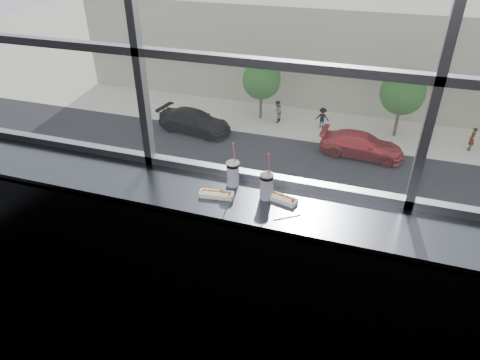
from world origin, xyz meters
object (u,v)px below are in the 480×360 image
(car_near_c, at_px, (356,211))
(pedestrian_b, at_px, (323,116))
(soda_cup_left, at_px, (233,173))
(hotdog_tray_right, at_px, (281,198))
(wrapper, at_px, (215,195))
(pedestrian_d, at_px, (472,137))
(tree_center, at_px, (403,93))
(car_near_a, at_px, (98,163))
(hotdog_tray_left, at_px, (216,194))
(pedestrian_a, at_px, (277,110))
(loose_straw, at_px, (287,217))
(car_far_a, at_px, (194,118))
(car_near_b, at_px, (245,191))
(car_far_b, at_px, (362,141))
(soda_cup_right, at_px, (267,185))
(tree_left, at_px, (261,80))

(car_near_c, height_order, pedestrian_b, car_near_c)
(soda_cup_left, bearing_deg, hotdog_tray_right, -12.94)
(hotdog_tray_right, relative_size, wrapper, 2.26)
(pedestrian_d, relative_size, tree_center, 0.40)
(wrapper, xyz_separation_m, car_near_a, (-14.27, 16.31, -11.01))
(hotdog_tray_left, height_order, pedestrian_a, hotdog_tray_left)
(loose_straw, height_order, car_far_a, loose_straw)
(soda_cup_left, height_order, tree_center, soda_cup_left)
(hotdog_tray_left, bearing_deg, car_near_b, 99.13)
(pedestrian_a, xyz_separation_m, tree_center, (8.81, 0.33, 2.25))
(loose_straw, height_order, car_far_b, loose_straw)
(car_far_b, bearing_deg, soda_cup_right, -177.90)
(car_near_c, bearing_deg, loose_straw, 170.87)
(car_far_a, relative_size, pedestrian_d, 3.28)
(car_near_c, xyz_separation_m, tree_left, (-8.51, 12.00, 2.12))
(car_near_a, xyz_separation_m, pedestrian_a, (8.23, 11.67, -0.04))
(hotdog_tray_left, height_order, car_far_b, hotdog_tray_left)
(soda_cup_left, distance_m, wrapper, 0.22)
(hotdog_tray_left, relative_size, car_far_a, 0.04)
(loose_straw, relative_size, pedestrian_a, 0.09)
(hotdog_tray_left, height_order, car_near_c, hotdog_tray_left)
(car_far_b, distance_m, tree_center, 5.03)
(hotdog_tray_right, xyz_separation_m, car_near_b, (-5.39, 16.22, -11.13))
(soda_cup_right, xyz_separation_m, tree_center, (2.43, 28.21, -8.88))
(soda_cup_left, distance_m, tree_left, 30.50)
(car_far_b, distance_m, car_near_b, 9.77)
(hotdog_tray_left, xyz_separation_m, pedestrian_b, (-2.55, 28.09, -11.14))
(wrapper, bearing_deg, car_far_b, 88.43)
(car_far_b, bearing_deg, hotdog_tray_right, -177.65)
(car_far_a, bearing_deg, hotdog_tray_left, -146.86)
(soda_cup_left, distance_m, soda_cup_right, 0.29)
(soda_cup_left, xyz_separation_m, pedestrian_b, (-2.61, 27.90, -11.22))
(loose_straw, height_order, pedestrian_a, loose_straw)
(car_near_c, relative_size, pedestrian_d, 2.92)
(hotdog_tray_left, xyz_separation_m, car_far_a, (-11.42, 24.31, -10.98))
(hotdog_tray_left, xyz_separation_m, pedestrian_d, (7.73, 27.55, -11.09))
(car_near_b, bearing_deg, car_near_a, 90.21)
(car_near_a, relative_size, tree_left, 1.36)
(wrapper, relative_size, pedestrian_d, 0.06)
(car_near_c, bearing_deg, wrapper, 168.95)
(pedestrian_d, bearing_deg, tree_center, -98.78)
(hotdog_tray_right, height_order, tree_left, hotdog_tray_right)
(soda_cup_right, bearing_deg, hotdog_tray_left, -163.91)
(pedestrian_d, bearing_deg, car_near_c, -30.78)
(car_near_b, bearing_deg, soda_cup_left, -162.57)
(pedestrian_a, height_order, tree_center, tree_center)
(car_far_a, bearing_deg, tree_center, -66.27)
(hotdog_tray_left, relative_size, soda_cup_left, 0.69)
(car_far_b, bearing_deg, car_far_a, 92.85)
(car_far_a, distance_m, car_near_c, 14.80)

